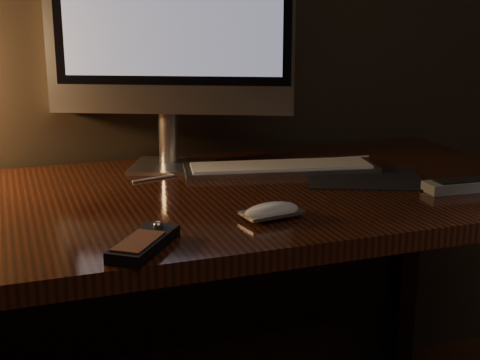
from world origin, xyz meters
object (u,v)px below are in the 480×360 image
object	(u,v)px
desk	(197,238)
tv_remote	(472,184)
mouse	(272,213)
media_remote	(144,243)
keyboard	(281,168)
monitor	(169,15)

from	to	relation	value
desk	tv_remote	world-z (taller)	tv_remote
desk	mouse	distance (m)	0.33
desk	media_remote	distance (m)	0.44
desk	keyboard	distance (m)	0.27
desk	monitor	bearing A→B (deg)	93.95
keyboard	tv_remote	bearing A→B (deg)	-30.99
media_remote	tv_remote	world-z (taller)	media_remote
monitor	media_remote	distance (m)	0.67
desk	monitor	xyz separation A→B (m)	(-0.01, 0.17, 0.50)
media_remote	tv_remote	distance (m)	0.77
keyboard	tv_remote	size ratio (longest dim) A/B	2.09
media_remote	mouse	bearing A→B (deg)	-36.41
desk	media_remote	size ratio (longest dim) A/B	9.34
mouse	keyboard	bearing A→B (deg)	55.46
monitor	media_remote	xyz separation A→B (m)	(-0.19, -0.54, -0.36)
desk	keyboard	xyz separation A→B (m)	(0.23, 0.05, 0.14)
tv_remote	desk	bearing A→B (deg)	159.95
monitor	mouse	size ratio (longest dim) A/B	5.47
keyboard	mouse	xyz separation A→B (m)	(-0.17, -0.34, 0.00)
desk	mouse	world-z (taller)	mouse
keyboard	mouse	bearing A→B (deg)	-104.44
monitor	mouse	bearing A→B (deg)	-55.69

